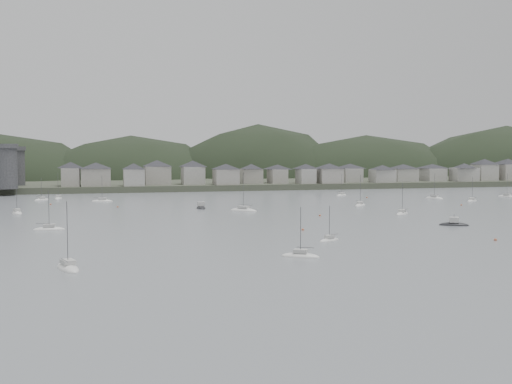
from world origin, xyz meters
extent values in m
plane|color=slate|center=(0.00, 0.00, 0.00)|extent=(900.00, 900.00, 0.00)
cube|color=#383D2D|center=(0.00, 295.00, 1.50)|extent=(900.00, 250.00, 3.00)
ellipsoid|color=black|center=(-32.30, 272.87, -9.97)|extent=(132.08, 90.41, 79.74)
ellipsoid|color=black|center=(50.65, 272.93, -12.68)|extent=(133.88, 88.37, 101.41)
ellipsoid|color=black|center=(125.95, 267.91, -10.32)|extent=(165.81, 81.78, 82.55)
ellipsoid|color=black|center=(234.44, 265.57, -12.82)|extent=(177.60, 96.61, 102.57)
cylinder|color=#343437|center=(-92.00, 166.00, 12.00)|extent=(10.00, 10.00, 18.00)
cylinder|color=#343437|center=(-92.00, 194.00, 11.50)|extent=(10.00, 10.00, 17.00)
cube|color=#343437|center=(-92.00, 180.00, 9.00)|extent=(3.50, 30.00, 12.00)
cube|color=gray|center=(-65.00, 181.96, 7.29)|extent=(8.34, 12.91, 8.59)
pyramid|color=#26262B|center=(-65.00, 181.96, 13.09)|extent=(15.78, 15.78, 3.01)
cube|color=gray|center=(-53.32, 181.32, 7.18)|extent=(13.68, 13.35, 8.36)
pyramid|color=#26262B|center=(-53.32, 181.32, 12.82)|extent=(20.07, 20.07, 2.93)
cube|color=#98958F|center=(-35.57, 176.02, 7.04)|extent=(9.78, 10.20, 8.08)
pyramid|color=#26262B|center=(-35.57, 176.02, 12.49)|extent=(14.83, 14.83, 2.83)
cube|color=gray|center=(-23.51, 185.65, 7.55)|extent=(12.59, 13.33, 9.09)
pyramid|color=#26262B|center=(-23.51, 185.65, 13.68)|extent=(19.24, 19.24, 3.18)
cube|color=#98958F|center=(-5.75, 184.10, 7.43)|extent=(10.74, 12.17, 8.87)
pyramid|color=#26262B|center=(-5.75, 184.10, 13.42)|extent=(17.01, 17.01, 3.10)
cube|color=gray|center=(9.92, 177.53, 6.85)|extent=(11.63, 12.09, 7.69)
pyramid|color=#26262B|center=(9.92, 177.53, 12.04)|extent=(17.61, 17.61, 2.69)
cube|color=gray|center=(25.25, 186.19, 6.72)|extent=(10.37, 9.35, 7.44)
pyramid|color=#26262B|center=(25.25, 186.19, 11.74)|extent=(14.65, 14.65, 2.60)
cube|color=gray|center=(38.63, 183.79, 6.61)|extent=(8.24, 12.20, 7.22)
pyramid|color=#26262B|center=(38.63, 183.79, 11.48)|extent=(15.17, 15.17, 2.53)
cube|color=#98958F|center=(52.50, 178.55, 6.73)|extent=(8.06, 10.91, 7.46)
pyramid|color=#26262B|center=(52.50, 178.55, 11.77)|extent=(14.08, 14.08, 2.61)
cube|color=gray|center=(64.81, 177.06, 6.83)|extent=(11.73, 11.78, 7.66)
pyramid|color=#26262B|center=(64.81, 177.06, 12.00)|extent=(17.46, 17.46, 2.68)
cube|color=#98958F|center=(80.64, 186.91, 6.67)|extent=(10.19, 13.02, 7.33)
pyramid|color=#26262B|center=(80.64, 186.91, 11.62)|extent=(17.23, 17.23, 2.57)
cube|color=#98958F|center=(95.55, 178.06, 6.44)|extent=(11.70, 9.81, 6.88)
pyramid|color=#26262B|center=(95.55, 178.06, 11.08)|extent=(15.97, 15.97, 2.41)
cube|color=#98958F|center=(112.40, 186.91, 6.50)|extent=(12.83, 12.48, 7.00)
pyramid|color=#26262B|center=(112.40, 186.91, 11.22)|extent=(18.79, 18.79, 2.45)
cube|color=#98958F|center=(130.73, 187.42, 6.48)|extent=(11.07, 13.50, 6.97)
pyramid|color=#26262B|center=(130.73, 187.42, 11.19)|extent=(18.25, 18.25, 2.44)
cube|color=#98958F|center=(146.02, 179.72, 6.67)|extent=(13.75, 9.12, 7.34)
pyramid|color=#26262B|center=(146.02, 179.72, 11.62)|extent=(16.97, 16.97, 2.57)
cube|color=#98958F|center=(162.92, 185.95, 7.53)|extent=(11.37, 11.57, 9.05)
pyramid|color=#26262B|center=(162.92, 185.95, 13.63)|extent=(17.03, 17.03, 3.17)
cube|color=gray|center=(177.85, 185.32, 7.54)|extent=(12.07, 13.43, 9.09)
pyramid|color=#26262B|center=(177.85, 185.32, 13.68)|extent=(18.93, 18.93, 3.18)
ellipsoid|color=white|center=(-56.49, -20.00, 0.05)|extent=(5.56, 9.49, 1.81)
cube|color=#B6B6B1|center=(-56.49, -20.00, 1.25)|extent=(2.88, 3.63, 0.70)
cylinder|color=#3F3F42|center=(-56.49, -20.00, 5.85)|extent=(0.12, 0.12, 11.30)
cylinder|color=#3F3F42|center=(-56.99, -21.55, 1.80)|extent=(1.36, 3.90, 0.10)
ellipsoid|color=white|center=(-77.03, 80.77, 0.05)|extent=(4.96, 8.72, 1.66)
cube|color=#B6B6B1|center=(-77.03, 80.77, 1.18)|extent=(2.59, 3.31, 0.70)
cylinder|color=#3F3F42|center=(-77.03, 80.77, 5.39)|extent=(0.12, 0.12, 10.38)
cylinder|color=#3F3F42|center=(-77.47, 79.34, 1.73)|extent=(1.18, 3.61, 0.10)
ellipsoid|color=white|center=(41.00, 49.04, 0.05)|extent=(7.62, 7.42, 1.61)
cube|color=#B6B6B1|center=(41.00, 49.04, 1.16)|extent=(3.27, 3.23, 0.70)
cylinder|color=#3F3F42|center=(41.00, 49.04, 5.24)|extent=(0.12, 0.12, 10.08)
cylinder|color=#3F3F42|center=(42.05, 48.04, 1.71)|extent=(2.70, 2.57, 0.10)
ellipsoid|color=white|center=(-50.60, 122.01, 0.05)|extent=(8.41, 3.83, 1.62)
cube|color=#B6B6B1|center=(-50.60, 122.01, 1.16)|extent=(3.08, 2.20, 0.70)
cylinder|color=#3F3F42|center=(-50.60, 122.01, 5.26)|extent=(0.12, 0.12, 10.13)
cylinder|color=#3F3F42|center=(-52.04, 121.78, 1.71)|extent=(3.62, 0.67, 0.10)
ellipsoid|color=white|center=(-1.86, 0.19, 0.05)|extent=(6.29, 4.67, 1.22)
cube|color=#B6B6B1|center=(-1.86, 0.19, 0.96)|extent=(2.52, 2.21, 0.70)
cylinder|color=#3F3F42|center=(-1.86, 0.19, 4.02)|extent=(0.12, 0.12, 7.63)
cylinder|color=#3F3F42|center=(-0.89, -0.34, 1.51)|extent=(2.45, 1.42, 0.10)
ellipsoid|color=white|center=(83.88, 103.88, 0.05)|extent=(6.06, 8.52, 1.64)
cube|color=#B6B6B1|center=(83.88, 103.88, 1.17)|extent=(2.91, 3.38, 0.70)
cylinder|color=#3F3F42|center=(83.88, 103.88, 5.34)|extent=(0.12, 0.12, 10.27)
cylinder|color=#3F3F42|center=(83.21, 102.56, 1.72)|extent=(1.76, 3.34, 0.10)
ellipsoid|color=white|center=(119.23, 104.78, 0.05)|extent=(5.68, 8.36, 1.60)
cube|color=#B6B6B1|center=(119.23, 104.78, 1.15)|extent=(2.78, 3.29, 0.70)
cylinder|color=#3F3F42|center=(119.23, 104.78, 5.21)|extent=(0.12, 0.12, 10.03)
cylinder|color=#3F3F42|center=(118.63, 103.47, 1.70)|extent=(1.60, 3.32, 0.10)
ellipsoid|color=white|center=(91.34, 88.05, 0.05)|extent=(7.58, 6.50, 1.53)
cube|color=#B6B6B1|center=(91.34, 88.05, 1.11)|extent=(3.14, 2.94, 0.70)
cylinder|color=#3F3F42|center=(91.34, 88.05, 4.97)|extent=(0.12, 0.12, 9.53)
cylinder|color=#3F3F42|center=(92.44, 87.23, 1.66)|extent=(2.82, 2.12, 0.10)
ellipsoid|color=white|center=(-14.51, -18.00, 0.05)|extent=(7.58, 5.85, 1.48)
cube|color=#B6B6B1|center=(-14.51, -18.00, 1.09)|extent=(3.06, 2.73, 0.70)
cylinder|color=#3F3F42|center=(-14.51, -18.00, 4.83)|extent=(0.12, 0.12, 9.27)
cylinder|color=#3F3F42|center=(-13.37, -17.32, 1.64)|extent=(2.91, 1.80, 0.10)
ellipsoid|color=white|center=(-63.76, 35.25, 0.05)|extent=(8.01, 3.09, 1.57)
cube|color=#B6B6B1|center=(-63.76, 35.25, 1.13)|extent=(2.87, 1.92, 0.70)
cylinder|color=#3F3F42|center=(-63.76, 35.25, 5.10)|extent=(0.12, 0.12, 9.80)
cylinder|color=#3F3F42|center=(-65.17, 35.15, 1.68)|extent=(3.53, 0.36, 0.10)
ellipsoid|color=white|center=(40.30, 80.14, 0.05)|extent=(7.76, 8.55, 1.75)
cube|color=#B6B6B1|center=(40.30, 80.14, 1.23)|extent=(3.45, 3.60, 0.70)
cylinder|color=#3F3F42|center=(40.30, 80.14, 5.68)|extent=(0.12, 0.12, 10.97)
cylinder|color=#3F3F42|center=(39.30, 81.36, 1.78)|extent=(2.60, 3.10, 0.10)
ellipsoid|color=white|center=(52.88, 129.59, 0.05)|extent=(7.44, 6.69, 1.52)
cube|color=#B6B6B1|center=(52.88, 129.59, 1.11)|extent=(3.12, 2.98, 0.70)
cylinder|color=#3F3F42|center=(52.88, 129.59, 4.95)|extent=(0.12, 0.12, 9.51)
cylinder|color=#3F3F42|center=(51.82, 130.46, 1.66)|extent=(2.72, 2.24, 0.10)
ellipsoid|color=white|center=(-74.32, 134.53, 0.05)|extent=(6.61, 6.64, 1.42)
cube|color=#B6B6B1|center=(-74.32, 134.53, 1.06)|extent=(2.86, 2.86, 0.70)
cylinder|color=#3F3F42|center=(-74.32, 134.53, 4.64)|extent=(0.12, 0.12, 8.87)
cylinder|color=#3F3F42|center=(-75.22, 135.44, 1.61)|extent=(2.32, 2.34, 0.10)
ellipsoid|color=white|center=(-68.25, 140.36, 0.05)|extent=(3.39, 8.64, 1.69)
cube|color=#B6B6B1|center=(-68.25, 140.36, 1.20)|extent=(2.10, 3.10, 0.70)
cylinder|color=#3F3F42|center=(-68.25, 140.36, 5.48)|extent=(0.12, 0.12, 10.56)
cylinder|color=#3F3F42|center=(-68.12, 138.84, 1.75)|extent=(0.41, 3.80, 0.10)
ellipsoid|color=white|center=(-5.26, 71.11, 0.05)|extent=(9.57, 9.07, 2.00)
cube|color=#B6B6B1|center=(-5.26, 71.11, 1.35)|extent=(4.07, 3.98, 0.70)
cylinder|color=#3F3F42|center=(-5.26, 71.11, 6.45)|extent=(0.12, 0.12, 12.50)
cylinder|color=#3F3F42|center=(-3.93, 72.31, 1.90)|extent=(3.41, 3.09, 0.10)
ellipsoid|color=black|center=(40.62, 18.85, 0.05)|extent=(8.13, 6.12, 1.70)
cube|color=#B6B6B1|center=(40.62, 18.85, 1.55)|extent=(3.07, 3.01, 1.40)
cylinder|color=#3F3F42|center=(40.62, 18.85, 2.45)|extent=(0.10, 0.10, 1.20)
ellipsoid|color=black|center=(-17.43, 83.89, 0.05)|extent=(3.09, 8.10, 1.77)
cube|color=#B6B6B1|center=(-17.43, 83.89, 1.58)|extent=(2.31, 2.46, 1.40)
cylinder|color=#3F3F42|center=(-17.43, 83.89, 2.48)|extent=(0.10, 0.10, 1.20)
sphere|color=#AE583A|center=(-69.18, 111.57, 0.15)|extent=(0.70, 0.70, 0.70)
sphere|color=#AE583A|center=(-1.81, 19.01, 0.15)|extent=(0.70, 0.70, 0.70)
sphere|color=#AE583A|center=(-45.39, 95.03, 0.15)|extent=(0.70, 0.70, 0.70)
sphere|color=#AE583A|center=(34.24, -8.30, 0.15)|extent=(0.70, 0.70, 0.70)
sphere|color=#AE583A|center=(58.26, 114.41, 0.15)|extent=(0.70, 0.70, 0.70)
sphere|color=#AE583A|center=(14.00, 50.18, 0.15)|extent=(0.70, 0.70, 0.70)
sphere|color=#AE583A|center=(76.63, 72.33, 0.15)|extent=(0.70, 0.70, 0.70)
camera|label=1|loc=(-50.74, -128.62, 20.04)|focal=43.62mm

